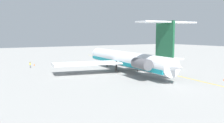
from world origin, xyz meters
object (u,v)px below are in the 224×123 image
Objects in this scene: safety_cone_wingtip at (134,59)px; safety_cone_tail at (224,79)px; ground_crew_near_tail at (147,59)px; main_jetliner at (127,59)px; ground_crew_near_nose at (146,58)px; safety_cone_nose at (34,65)px; ground_crew_portside at (30,64)px.

safety_cone_wingtip is 43.14m from safety_cone_tail.
ground_crew_near_tail is 3.31× the size of safety_cone_tail.
main_jetliner reaches higher than safety_cone_wingtip.
ground_crew_near_nose is 0.98× the size of ground_crew_near_tail.
safety_cone_nose is at bearing 83.80° from safety_cone_wingtip.
ground_crew_near_tail is 1.02× the size of ground_crew_portside.
ground_crew_near_tail is 6.99m from safety_cone_wingtip.
main_jetliner is at bearing -84.14° from ground_crew_near_nose.
ground_crew_portside is (21.23, 19.40, -2.21)m from main_jetliner.
safety_cone_nose is (8.89, 37.94, -0.86)m from ground_crew_near_nose.
ground_crew_near_nose is at bearing -33.77° from ground_crew_near_tail.
main_jetliner is 29.56m from safety_cone_wingtip.
ground_crew_near_tail is at bearing -2.08° from ground_crew_portside.
ground_crew_near_nose reaches higher than safety_cone_wingtip.
safety_cone_nose is 1.00× the size of safety_cone_tail.
ground_crew_near_tail reaches higher than safety_cone_tail.
main_jetliner is at bearing -146.98° from safety_cone_nose.
safety_cone_nose is 1.00× the size of safety_cone_wingtip.
ground_crew_portside reaches higher than safety_cone_wingtip.
ground_crew_portside is 5.59m from safety_cone_nose.
main_jetliner is 25.10m from ground_crew_near_tail.
ground_crew_near_tail is at bearing -175.47° from safety_cone_wingtip.
ground_crew_near_nose reaches higher than ground_crew_portside.
main_jetliner is 23.62× the size of ground_crew_portside.
ground_crew_near_nose is 2.28m from ground_crew_near_tail.
ground_crew_near_nose is 3.25× the size of safety_cone_tail.
ground_crew_portside is at bearing -129.35° from ground_crew_near_nose.
ground_crew_near_nose is 5.32m from safety_cone_wingtip.
ground_crew_near_tail reaches higher than safety_cone_nose.
safety_cone_nose is 36.43m from safety_cone_wingtip.
safety_cone_nose is at bearing 70.88° from ground_crew_near_tail.
ground_crew_near_nose is 3.25× the size of safety_cone_nose.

